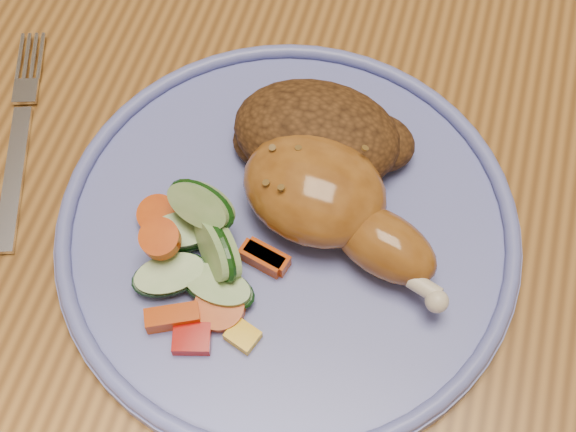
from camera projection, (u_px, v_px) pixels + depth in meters
The scene contains 8 objects.
ground at pixel (326, 401), 1.22m from camera, with size 4.00×4.00×0.00m, color brown.
dining_table at pixel (361, 170), 0.63m from camera, with size 0.90×1.40×0.75m.
plate at pixel (288, 232), 0.51m from camera, with size 0.29×0.29×0.01m, color #6068B9.
plate_rim at pixel (288, 224), 0.50m from camera, with size 0.29×0.29×0.01m, color #6068B9.
chicken_leg at pixel (331, 202), 0.48m from camera, with size 0.15×0.10×0.05m.
rice_pilaf at pixel (320, 136), 0.51m from camera, with size 0.12×0.08×0.05m.
vegetable_pile at pixel (199, 256), 0.48m from camera, with size 0.10×0.11×0.05m.
fork at pixel (18, 144), 0.54m from camera, with size 0.06×0.15×0.00m.
Camera 1 is at (0.03, -0.34, 1.21)m, focal length 50.00 mm.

